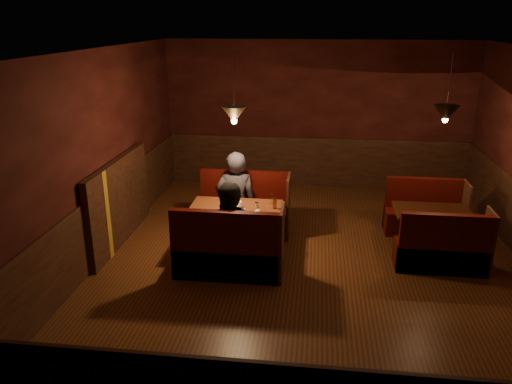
# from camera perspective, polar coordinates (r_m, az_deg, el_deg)

# --- Properties ---
(room) EXTENTS (6.02, 7.02, 2.92)m
(room) POSITION_cam_1_polar(r_m,az_deg,el_deg) (6.80, 4.28, 0.08)
(room) COLOR #4B290F
(room) RESTS_ON ground
(main_table) EXTENTS (1.31, 0.80, 0.92)m
(main_table) POSITION_cam_1_polar(r_m,az_deg,el_deg) (7.25, -2.25, -2.95)
(main_table) COLOR brown
(main_table) RESTS_ON ground
(main_bench_far) EXTENTS (1.45, 0.52, 0.99)m
(main_bench_far) POSITION_cam_1_polar(r_m,az_deg,el_deg) (8.01, -1.27, -2.46)
(main_bench_far) COLOR black
(main_bench_far) RESTS_ON ground
(main_bench_near) EXTENTS (1.45, 0.52, 0.99)m
(main_bench_near) POSITION_cam_1_polar(r_m,az_deg,el_deg) (6.67, -3.13, -7.19)
(main_bench_near) COLOR black
(main_bench_near) RESTS_ON ground
(second_table) EXTENTS (1.11, 0.71, 0.62)m
(second_table) POSITION_cam_1_polar(r_m,az_deg,el_deg) (7.79, 19.51, -3.11)
(second_table) COLOR brown
(second_table) RESTS_ON ground
(second_bench_far) EXTENTS (1.22, 0.46, 0.87)m
(second_bench_far) POSITION_cam_1_polar(r_m,az_deg,el_deg) (8.46, 18.65, -2.58)
(second_bench_far) COLOR black
(second_bench_far) RESTS_ON ground
(second_bench_near) EXTENTS (1.22, 0.46, 0.87)m
(second_bench_near) POSITION_cam_1_polar(r_m,az_deg,el_deg) (7.28, 20.57, -6.43)
(second_bench_near) COLOR black
(second_bench_near) RESTS_ON ground
(diner_a) EXTENTS (0.69, 0.51, 1.73)m
(diner_a) POSITION_cam_1_polar(r_m,az_deg,el_deg) (7.67, -2.35, 0.91)
(diner_a) COLOR #302E39
(diner_a) RESTS_ON ground
(diner_b) EXTENTS (0.81, 0.66, 1.59)m
(diner_b) POSITION_cam_1_polar(r_m,az_deg,el_deg) (6.63, -2.69, -2.75)
(diner_b) COLOR black
(diner_b) RESTS_ON ground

